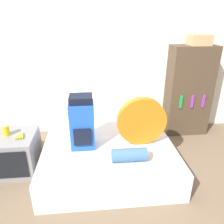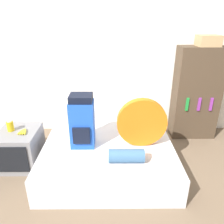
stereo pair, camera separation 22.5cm
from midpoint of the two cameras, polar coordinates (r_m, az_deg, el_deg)
The scene contains 11 objects.
ground_plane at distance 2.65m, azimuth -3.67°, elevation -22.51°, with size 16.00×16.00×0.00m, color brown.
wall_back at distance 3.67m, azimuth -2.75°, elevation 14.11°, with size 8.00×0.05×2.60m.
bed at distance 3.02m, azimuth 1.21°, elevation -11.11°, with size 1.68×1.50×0.37m.
backpack at distance 2.74m, azimuth -5.50°, elevation -2.55°, with size 0.30×0.29×0.68m.
tent_bag at distance 2.79m, azimuth 10.08°, elevation -2.78°, with size 0.63×0.10×0.63m.
sleeping_roll at distance 2.56m, azimuth 6.34°, elevation -11.36°, with size 0.41×0.16×0.16m.
television at distance 3.24m, azimuth -21.06°, elevation -8.77°, with size 0.52×0.59×0.51m.
canister at distance 3.14m, azimuth -23.23°, elevation -3.39°, with size 0.09×0.09×0.15m.
banana_bunch at distance 3.06m, azimuth -20.27°, elevation -4.85°, with size 0.13×0.17×0.03m.
bookshelf at distance 3.87m, azimuth 22.67°, elevation 4.42°, with size 0.71×0.38×1.50m.
cardboard_box at distance 3.72m, azimuth 25.52°, elevation 16.47°, with size 0.31×0.28×0.16m.
Camera 2 is at (0.25, -1.83, 1.91)m, focal length 35.00 mm.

